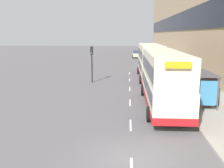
{
  "coord_description": "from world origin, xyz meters",
  "views": [
    {
      "loc": [
        -0.2,
        -10.42,
        5.58
      ],
      "look_at": [
        -2.15,
        19.52,
        -0.43
      ],
      "focal_mm": 40.0,
      "sensor_mm": 36.0,
      "label": 1
    }
  ],
  "objects": [
    {
      "name": "lane_mark_1",
      "position": [
        0.0,
        4.39,
        0.01
      ],
      "size": [
        0.12,
        2.0,
        0.01
      ],
      "color": "silver",
      "rests_on": "ground_plane"
    },
    {
      "name": "pedestrian_3",
      "position": [
        6.38,
        12.0,
        1.01
      ],
      "size": [
        0.34,
        0.34,
        1.69
      ],
      "color": "#23232D",
      "rests_on": "ground_plane"
    },
    {
      "name": "ground_plane",
      "position": [
        0.0,
        0.0,
        0.0
      ],
      "size": [
        220.0,
        220.0,
        0.0
      ],
      "primitive_type": "plane",
      "color": "#5B595B"
    },
    {
      "name": "lane_mark_3",
      "position": [
        0.0,
        14.88,
        0.01
      ],
      "size": [
        0.12,
        2.0,
        0.01
      ],
      "color": "silver",
      "rests_on": "ground_plane"
    },
    {
      "name": "terrace_facade",
      "position": [
        10.49,
        38.5,
        8.64
      ],
      "size": [
        3.1,
        93.0,
        17.3
      ],
      "color": "tan",
      "rests_on": "ground_plane"
    },
    {
      "name": "pedestrian_at_shelter",
      "position": [
        7.48,
        11.87,
        1.09
      ],
      "size": [
        0.37,
        0.37,
        1.87
      ],
      "color": "#23232D",
      "rests_on": "ground_plane"
    },
    {
      "name": "litter_bin",
      "position": [
        4.55,
        6.52,
        0.67
      ],
      "size": [
        0.55,
        0.55,
        1.05
      ],
      "color": "black",
      "rests_on": "ground_plane"
    },
    {
      "name": "lane_mark_4",
      "position": [
        0.0,
        20.12,
        0.01
      ],
      "size": [
        0.12,
        2.0,
        0.01
      ],
      "color": "silver",
      "rests_on": "ground_plane"
    },
    {
      "name": "pedestrian_1",
      "position": [
        6.41,
        13.03,
        0.95
      ],
      "size": [
        0.32,
        0.32,
        1.59
      ],
      "color": "#23232D",
      "rests_on": "ground_plane"
    },
    {
      "name": "bus_shelter",
      "position": [
        5.77,
        9.11,
        1.88
      ],
      "size": [
        1.6,
        4.2,
        2.48
      ],
      "color": "#4C4C51",
      "rests_on": "ground_plane"
    },
    {
      "name": "double_decker_bus_near",
      "position": [
        2.47,
        8.52,
        2.29
      ],
      "size": [
        2.85,
        10.99,
        4.3
      ],
      "color": "beige",
      "rests_on": "ground_plane"
    },
    {
      "name": "car_0",
      "position": [
        1.81,
        49.9,
        0.89
      ],
      "size": [
        2.02,
        4.42,
        1.8
      ],
      "color": "#B7B799",
      "rests_on": "ground_plane"
    },
    {
      "name": "pavement",
      "position": [
        6.5,
        38.5,
        0.07
      ],
      "size": [
        5.0,
        93.0,
        0.14
      ],
      "color": "#A39E93",
      "rests_on": "ground_plane"
    },
    {
      "name": "lane_mark_2",
      "position": [
        0.0,
        9.63,
        0.01
      ],
      "size": [
        0.12,
        2.0,
        0.01
      ],
      "color": "silver",
      "rests_on": "ground_plane"
    },
    {
      "name": "double_decker_bus_ahead",
      "position": [
        2.54,
        21.16,
        2.29
      ],
      "size": [
        2.85,
        10.98,
        4.3
      ],
      "color": "beige",
      "rests_on": "ground_plane"
    },
    {
      "name": "traffic_light_far_kerb",
      "position": [
        -4.4,
        18.17,
        2.89
      ],
      "size": [
        0.3,
        0.32,
        4.26
      ],
      "color": "black",
      "rests_on": "ground_plane"
    },
    {
      "name": "lane_mark_5",
      "position": [
        0.0,
        25.36,
        0.01
      ],
      "size": [
        0.12,
        2.0,
        0.01
      ],
      "color": "silver",
      "rests_on": "ground_plane"
    },
    {
      "name": "pedestrian_4",
      "position": [
        6.67,
        8.52,
        0.96
      ],
      "size": [
        0.32,
        0.32,
        1.61
      ],
      "color": "#23232D",
      "rests_on": "ground_plane"
    }
  ]
}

